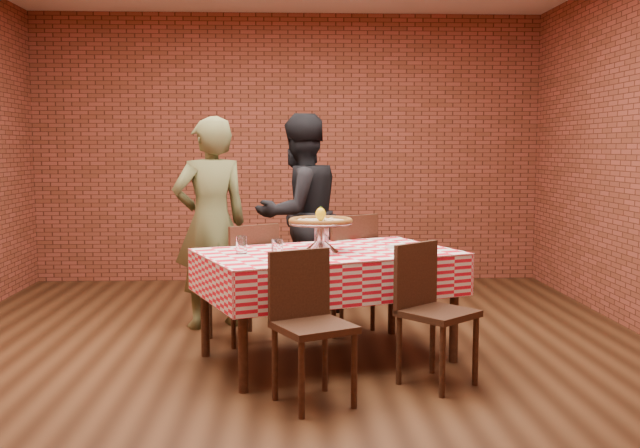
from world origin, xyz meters
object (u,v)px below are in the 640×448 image
(water_glass_right, at_px, (241,245))
(diner_black, at_px, (299,215))
(chair_near_left, at_px, (314,330))
(chair_far_left, at_px, (242,282))
(diner_olive, at_px, (211,223))
(pizza, at_px, (321,222))
(chair_near_right, at_px, (438,316))
(pizza_stand, at_px, (321,237))
(chair_far_right, at_px, (338,272))
(table, at_px, (328,306))
(condiment_caddy, at_px, (322,234))
(water_glass_left, at_px, (277,248))

(water_glass_right, height_order, diner_black, diner_black)
(chair_near_left, distance_m, diner_black, 2.34)
(chair_far_left, bearing_deg, diner_olive, -91.71)
(pizza, height_order, chair_near_right, pizza)
(pizza_stand, height_order, chair_far_right, pizza_stand)
(table, xyz_separation_m, chair_far_left, (-0.63, 0.54, 0.07))
(table, relative_size, pizza, 3.84)
(diner_black, bearing_deg, condiment_caddy, 61.98)
(diner_olive, xyz_separation_m, diner_black, (0.72, 0.44, 0.02))
(pizza, distance_m, chair_near_right, 1.03)
(chair_near_right, height_order, diner_olive, diner_olive)
(water_glass_left, relative_size, chair_near_left, 0.14)
(condiment_caddy, bearing_deg, water_glass_left, -117.09)
(water_glass_left, bearing_deg, pizza_stand, 40.86)
(pizza_stand, distance_m, pizza, 0.10)
(pizza, relative_size, diner_black, 0.25)
(chair_near_right, relative_size, chair_far_right, 0.93)
(water_glass_left, xyz_separation_m, chair_near_right, (0.99, -0.30, -0.38))
(water_glass_left, distance_m, chair_far_right, 1.25)
(water_glass_left, relative_size, diner_black, 0.07)
(pizza, distance_m, chair_far_right, 1.00)
(table, height_order, water_glass_right, water_glass_right)
(diner_black, bearing_deg, water_glass_right, 39.08)
(pizza, height_order, chair_near_left, pizza)
(water_glass_right, relative_size, condiment_caddy, 0.79)
(pizza_stand, distance_m, chair_far_left, 0.90)
(water_glass_left, relative_size, chair_far_left, 0.13)
(water_glass_left, bearing_deg, chair_near_left, -70.79)
(chair_far_left, bearing_deg, chair_far_right, 166.72)
(condiment_caddy, xyz_separation_m, diner_olive, (-0.87, 0.63, 0.02))
(chair_far_left, relative_size, chair_far_right, 0.95)
(table, distance_m, pizza_stand, 0.48)
(water_glass_left, distance_m, chair_near_right, 1.10)
(pizza_stand, xyz_separation_m, water_glass_left, (-0.29, -0.25, -0.04))
(pizza_stand, bearing_deg, chair_far_left, 135.72)
(water_glass_right, bearing_deg, chair_near_right, -21.41)
(pizza, height_order, water_glass_left, pizza)
(pizza, height_order, water_glass_right, pizza)
(pizza_stand, height_order, chair_near_left, pizza_stand)
(pizza, distance_m, diner_olive, 1.30)
(table, distance_m, chair_near_right, 0.87)
(water_glass_right, bearing_deg, diner_black, 74.78)
(chair_near_right, bearing_deg, pizza, 100.63)
(condiment_caddy, height_order, diner_black, diner_black)
(water_glass_right, height_order, chair_near_left, water_glass_right)
(pizza, height_order, chair_far_right, pizza)
(condiment_caddy, relative_size, diner_black, 0.08)
(table, bearing_deg, condiment_caddy, 94.82)
(pizza, xyz_separation_m, chair_far_left, (-0.58, 0.56, -0.51))
(condiment_caddy, relative_size, chair_near_left, 0.17)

